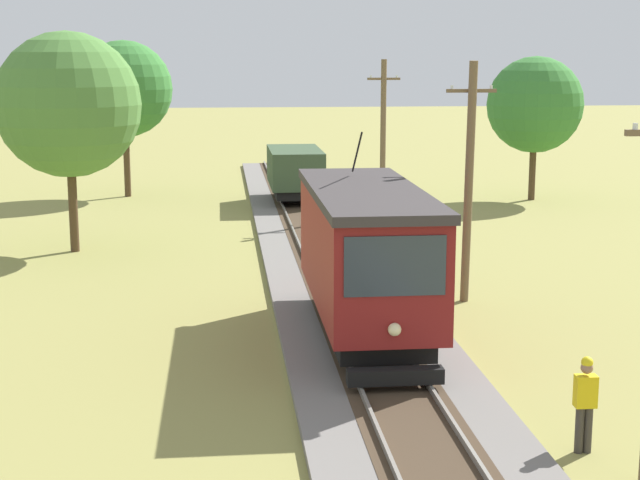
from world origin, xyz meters
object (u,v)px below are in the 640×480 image
(tree_right_near, at_px, (535,105))
(tree_left_far, at_px, (124,89))
(utility_pole_far, at_px, (383,138))
(gravel_pile, at_px, (372,193))
(freight_car, at_px, (295,172))
(red_tram, at_px, (366,254))
(utility_pole_mid, at_px, (469,181))
(track_worker, at_px, (585,400))
(tree_left_near, at_px, (68,105))

(tree_right_near, xyz_separation_m, tree_left_far, (-19.75, 3.18, 0.71))
(utility_pole_far, distance_m, gravel_pile, 5.45)
(freight_car, bearing_deg, tree_left_far, 156.92)
(red_tram, height_order, utility_pole_far, utility_pole_far)
(utility_pole_mid, distance_m, gravel_pile, 19.27)
(freight_car, height_order, utility_pole_far, utility_pole_far)
(red_tram, relative_size, tree_right_near, 1.23)
(utility_pole_far, bearing_deg, track_worker, -91.31)
(tree_left_near, bearing_deg, red_tram, -54.03)
(utility_pole_mid, xyz_separation_m, utility_pole_far, (-0.00, 14.49, -0.01))
(utility_pole_far, bearing_deg, tree_right_near, 30.20)
(utility_pole_mid, bearing_deg, track_worker, -93.10)
(utility_pole_mid, height_order, tree_right_near, tree_right_near)
(red_tram, height_order, tree_left_near, tree_left_near)
(utility_pole_far, distance_m, track_worker, 25.28)
(gravel_pile, distance_m, tree_right_near, 8.94)
(red_tram, relative_size, utility_pole_mid, 1.25)
(freight_car, bearing_deg, red_tram, -89.99)
(freight_car, xyz_separation_m, tree_right_near, (11.62, 0.28, 3.05))
(track_worker, bearing_deg, tree_left_near, -147.07)
(utility_pole_mid, xyz_separation_m, tree_left_far, (-11.56, 22.44, 1.81))
(tree_left_far, bearing_deg, gravel_pile, -16.07)
(gravel_pile, bearing_deg, utility_pole_far, -93.10)
(freight_car, relative_size, tree_left_far, 0.68)
(freight_car, bearing_deg, track_worker, -84.50)
(freight_car, height_order, utility_pole_mid, utility_pole_mid)
(utility_pole_far, distance_m, tree_left_near, 13.64)
(red_tram, bearing_deg, utility_pole_far, 79.19)
(freight_car, distance_m, utility_pole_far, 5.97)
(gravel_pile, height_order, track_worker, track_worker)
(utility_pole_mid, distance_m, tree_right_near, 20.95)
(utility_pole_mid, relative_size, tree_left_far, 0.89)
(tree_left_far, bearing_deg, tree_right_near, -9.16)
(track_worker, distance_m, tree_left_far, 35.14)
(red_tram, bearing_deg, tree_left_far, 107.44)
(tree_left_far, bearing_deg, utility_pole_mid, -62.75)
(red_tram, bearing_deg, tree_left_near, 125.97)
(track_worker, relative_size, tree_left_near, 0.23)
(freight_car, xyz_separation_m, tree_left_near, (-8.77, -10.34, 3.69))
(gravel_pile, distance_m, track_worker, 29.71)
(tree_right_near, bearing_deg, gravel_pile, -178.43)
(gravel_pile, relative_size, tree_left_near, 0.37)
(utility_pole_far, relative_size, gravel_pile, 2.35)
(freight_car, relative_size, tree_left_near, 0.67)
(track_worker, height_order, tree_right_near, tree_right_near)
(gravel_pile, bearing_deg, tree_right_near, 1.57)
(red_tram, xyz_separation_m, utility_pole_mid, (3.43, 3.45, 1.32))
(utility_pole_mid, bearing_deg, red_tram, -134.76)
(utility_pole_far, height_order, tree_left_far, tree_left_far)
(red_tram, distance_m, tree_right_near, 25.62)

